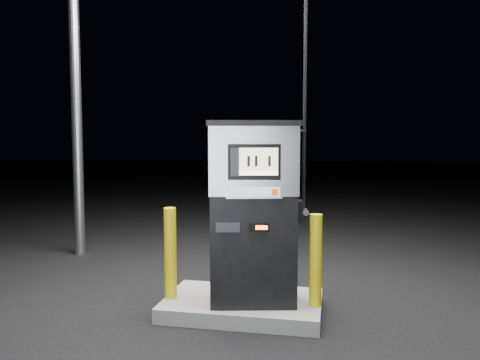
# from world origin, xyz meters

# --- Properties ---
(ground) EXTENTS (80.00, 80.00, 0.00)m
(ground) POSITION_xyz_m (0.00, 0.00, 0.00)
(ground) COLOR black
(ground) RESTS_ON ground
(pump_island) EXTENTS (1.60, 1.00, 0.15)m
(pump_island) POSITION_xyz_m (0.00, 0.00, 0.07)
(pump_island) COLOR #5F5F5A
(pump_island) RESTS_ON ground
(fuel_dispenser) EXTENTS (1.04, 0.71, 3.76)m
(fuel_dispenser) POSITION_xyz_m (0.12, -0.10, 1.08)
(fuel_dispenser) COLOR black
(fuel_dispenser) RESTS_ON pump_island
(bollard_left) EXTENTS (0.13, 0.13, 0.94)m
(bollard_left) POSITION_xyz_m (-0.74, -0.12, 0.62)
(bollard_left) COLOR #CCBE0B
(bollard_left) RESTS_ON pump_island
(bollard_right) EXTENTS (0.16, 0.16, 0.91)m
(bollard_right) POSITION_xyz_m (0.74, -0.08, 0.61)
(bollard_right) COLOR #CCBE0B
(bollard_right) RESTS_ON pump_island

